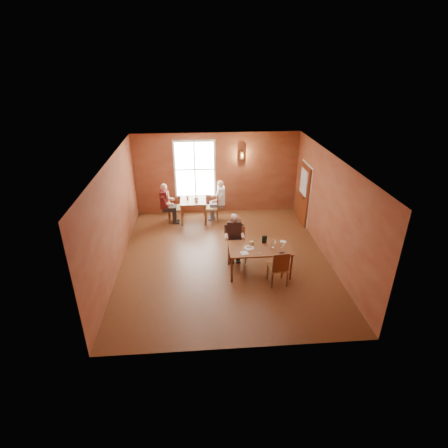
{
  "coord_description": "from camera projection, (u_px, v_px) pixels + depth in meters",
  "views": [
    {
      "loc": [
        -0.72,
        -8.8,
        5.46
      ],
      "look_at": [
        0.0,
        0.2,
        1.05
      ],
      "focal_mm": 28.0,
      "sensor_mm": 36.0,
      "label": 1
    }
  ],
  "objects": [
    {
      "name": "diner_white",
      "position": [
        212.0,
        202.0,
        12.44
      ],
      "size": [
        0.56,
        0.56,
        1.41
      ],
      "primitive_type": null,
      "rotation": [
        0.0,
        0.0,
        1.57
      ],
      "color": "white",
      "rests_on": "ground"
    },
    {
      "name": "plate_food",
      "position": [
        249.0,
        248.0,
        9.34
      ],
      "size": [
        0.36,
        0.36,
        0.03
      ],
      "primitive_type": "cylinder",
      "rotation": [
        0.0,
        0.0,
        -0.43
      ],
      "color": "white",
      "rests_on": "main_table"
    },
    {
      "name": "wall_front",
      "position": [
        240.0,
        289.0,
        6.54
      ],
      "size": [
        6.0,
        0.04,
        3.0
      ],
      "primitive_type": "cube",
      "color": "brown",
      "rests_on": "ground"
    },
    {
      "name": "chair_diner_white",
      "position": [
        212.0,
        207.0,
        12.52
      ],
      "size": [
        0.46,
        0.46,
        1.04
      ],
      "primitive_type": null,
      "rotation": [
        0.0,
        0.0,
        1.57
      ],
      "color": "#3E1D0F",
      "rests_on": "ground"
    },
    {
      "name": "wall_left",
      "position": [
        114.0,
        216.0,
        9.46
      ],
      "size": [
        0.04,
        7.0,
        3.0
      ],
      "primitive_type": "cube",
      "color": "brown",
      "rests_on": "ground"
    },
    {
      "name": "side_plate",
      "position": [
        283.0,
        242.0,
        9.65
      ],
      "size": [
        0.23,
        0.23,
        0.01
      ],
      "primitive_type": "cylinder",
      "rotation": [
        0.0,
        0.0,
        -0.4
      ],
      "color": "white",
      "rests_on": "main_table"
    },
    {
      "name": "menu_stand",
      "position": [
        264.0,
        240.0,
        9.56
      ],
      "size": [
        0.13,
        0.07,
        0.21
      ],
      "primitive_type": "cube",
      "rotation": [
        0.0,
        0.0,
        0.03
      ],
      "color": "black",
      "rests_on": "main_table"
    },
    {
      "name": "napkin",
      "position": [
        244.0,
        253.0,
        9.12
      ],
      "size": [
        0.22,
        0.22,
        0.01
      ],
      "primitive_type": "cube",
      "rotation": [
        0.0,
        0.0,
        0.18
      ],
      "color": "silver",
      "rests_on": "main_table"
    },
    {
      "name": "diner_maroon",
      "position": [
        174.0,
        203.0,
        12.34
      ],
      "size": [
        0.57,
        0.57,
        1.43
      ],
      "primitive_type": null,
      "rotation": [
        0.0,
        0.0,
        -1.57
      ],
      "color": "maroon",
      "rests_on": "ground"
    },
    {
      "name": "goblet_c",
      "position": [
        272.0,
        247.0,
        9.22
      ],
      "size": [
        0.1,
        0.1,
        0.2
      ],
      "primitive_type": null,
      "rotation": [
        0.0,
        0.0,
        -0.24
      ],
      "color": "white",
      "rests_on": "main_table"
    },
    {
      "name": "ground",
      "position": [
        225.0,
        259.0,
        10.33
      ],
      "size": [
        6.0,
        7.0,
        0.01
      ],
      "primitive_type": "cube",
      "color": "brown",
      "rests_on": "ground"
    },
    {
      "name": "sandwich",
      "position": [
        251.0,
        244.0,
        9.44
      ],
      "size": [
        0.12,
        0.12,
        0.12
      ],
      "primitive_type": "cube",
      "rotation": [
        0.0,
        0.0,
        0.38
      ],
      "color": "tan",
      "rests_on": "main_table"
    },
    {
      "name": "cup_b",
      "position": [
        188.0,
        197.0,
        12.45
      ],
      "size": [
        0.13,
        0.13,
        0.1
      ],
      "primitive_type": "imported",
      "rotation": [
        0.0,
        0.0,
        -0.33
      ],
      "color": "silver",
      "rests_on": "second_table"
    },
    {
      "name": "goblet_a",
      "position": [
        275.0,
        242.0,
        9.44
      ],
      "size": [
        0.09,
        0.09,
        0.18
      ],
      "primitive_type": null,
      "rotation": [
        0.0,
        0.0,
        -0.35
      ],
      "color": "white",
      "rests_on": "main_table"
    },
    {
      "name": "chair_empty",
      "position": [
        278.0,
        267.0,
        9.03
      ],
      "size": [
        0.48,
        0.48,
        1.0
      ],
      "primitive_type": null,
      "rotation": [
        0.0,
        0.0,
        0.1
      ],
      "color": "#3A2214",
      "rests_on": "ground"
    },
    {
      "name": "chair_diner_maroon",
      "position": [
        175.0,
        207.0,
        12.42
      ],
      "size": [
        0.48,
        0.48,
        1.09
      ],
      "primitive_type": null,
      "rotation": [
        0.0,
        0.0,
        -1.57
      ],
      "color": "#3C210B",
      "rests_on": "ground"
    },
    {
      "name": "chair_diner_main",
      "position": [
        238.0,
        245.0,
        10.05
      ],
      "size": [
        0.44,
        0.44,
        1.01
      ],
      "primitive_type": null,
      "rotation": [
        0.0,
        0.0,
        3.14
      ],
      "color": "brown",
      "rests_on": "ground"
    },
    {
      "name": "door",
      "position": [
        303.0,
        195.0,
        12.14
      ],
      "size": [
        0.12,
        1.04,
        2.1
      ],
      "primitive_type": "cube",
      "color": "maroon",
      "rests_on": "ground"
    },
    {
      "name": "sunglasses",
      "position": [
        282.0,
        253.0,
        9.13
      ],
      "size": [
        0.13,
        0.06,
        0.02
      ],
      "primitive_type": "cube",
      "rotation": [
        0.0,
        0.0,
        0.14
      ],
      "color": "black",
      "rests_on": "main_table"
    },
    {
      "name": "goblet_b",
      "position": [
        282.0,
        246.0,
        9.26
      ],
      "size": [
        0.1,
        0.1,
        0.2
      ],
      "primitive_type": null,
      "rotation": [
        0.0,
        0.0,
        -0.33
      ],
      "color": "white",
      "rests_on": "main_table"
    },
    {
      "name": "main_table",
      "position": [
        259.0,
        260.0,
        9.55
      ],
      "size": [
        1.65,
        0.93,
        0.78
      ],
      "primitive_type": null,
      "color": "brown",
      "rests_on": "ground"
    },
    {
      "name": "window",
      "position": [
        195.0,
        169.0,
        12.62
      ],
      "size": [
        1.36,
        0.1,
        1.96
      ],
      "primitive_type": "cube",
      "color": "white",
      "rests_on": "wall_back"
    },
    {
      "name": "wall_right",
      "position": [
        330.0,
        209.0,
        9.89
      ],
      "size": [
        0.04,
        7.0,
        3.0
      ],
      "primitive_type": "cube",
      "color": "brown",
      "rests_on": "ground"
    },
    {
      "name": "diner_main",
      "position": [
        238.0,
        241.0,
        9.95
      ],
      "size": [
        0.53,
        0.53,
        1.33
      ],
      "primitive_type": null,
      "rotation": [
        0.0,
        0.0,
        3.14
      ],
      "color": "black",
      "rests_on": "ground"
    },
    {
      "name": "second_table",
      "position": [
        194.0,
        210.0,
        12.53
      ],
      "size": [
        0.9,
        0.9,
        0.8
      ],
      "primitive_type": null,
      "color": "#5C2F16",
      "rests_on": "ground"
    },
    {
      "name": "knife",
      "position": [
        258.0,
        253.0,
        9.12
      ],
      "size": [
        0.22,
        0.05,
        0.0
      ],
      "primitive_type": "cube",
      "rotation": [
        0.0,
        0.0,
        -0.17
      ],
      "color": "silver",
      "rests_on": "main_table"
    },
    {
      "name": "cup_a",
      "position": [
        196.0,
        199.0,
        12.27
      ],
      "size": [
        0.17,
        0.17,
        0.11
      ],
      "primitive_type": "imported",
      "rotation": [
        0.0,
        0.0,
        -0.31
      ],
      "color": "white",
      "rests_on": "second_table"
    },
    {
      "name": "wall_sconce",
      "position": [
        242.0,
        155.0,
        12.48
      ],
      "size": [
        0.16,
        0.16,
        0.28
      ],
      "primitive_type": "cylinder",
      "color": "brown",
      "rests_on": "wall_back"
    },
    {
      "name": "ceiling",
      "position": [
        225.0,
        160.0,
        9.01
      ],
      "size": [
        6.0,
        7.0,
        0.04
      ],
      "primitive_type": "cube",
      "color": "white",
      "rests_on": "wall_back"
    },
    {
      "name": "wall_back",
      "position": [
        217.0,
        174.0,
        12.81
      ],
      "size": [
        6.0,
        0.04,
        3.0
      ],
      "primitive_type": "cube",
      "color": "brown",
      "rests_on": "ground"
    }
  ]
}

